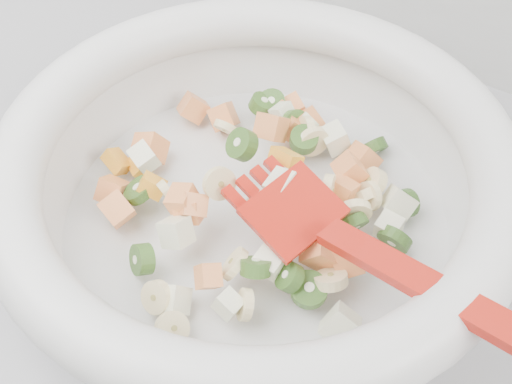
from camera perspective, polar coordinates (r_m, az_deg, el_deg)
The scene contains 1 object.
mixing_bowl at distance 0.50m, azimuth 0.06°, elevation 0.98°, with size 0.48×0.40×0.13m.
Camera 1 is at (0.17, 1.16, 1.33)m, focal length 45.00 mm.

